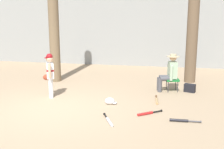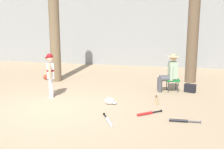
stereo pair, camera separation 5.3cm
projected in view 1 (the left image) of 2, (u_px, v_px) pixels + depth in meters
ground_plane at (55, 110)px, 7.44m from camera, size 60.00×60.00×0.00m
concrete_back_wall at (108, 32)px, 13.61m from camera, size 18.00×0.36×3.08m
tree_near_player at (53, 17)px, 10.06m from camera, size 0.55×0.55×5.20m
tree_behind_spectator at (193, 18)px, 9.95m from camera, size 0.56×0.56×5.11m
young_ballplayer at (50, 72)px, 8.42m from camera, size 0.48×0.54×1.31m
folding_stool at (172, 80)px, 9.11m from camera, size 0.47×0.47×0.41m
seated_spectator at (169, 72)px, 9.06m from camera, size 0.68×0.54×1.20m
handbag_beside_stool at (190, 88)px, 9.06m from camera, size 0.38×0.29×0.26m
bat_red_barrel at (147, 113)px, 7.08m from camera, size 0.60×0.49×0.07m
bat_black_composite at (181, 121)px, 6.61m from camera, size 0.72×0.08×0.07m
bat_wood_tan at (157, 101)px, 8.10m from camera, size 0.12×0.73×0.07m
bat_aluminum_silver at (109, 121)px, 6.59m from camera, size 0.39×0.73×0.07m
batting_helmet_white at (110, 101)px, 7.90m from camera, size 0.32×0.25×0.19m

